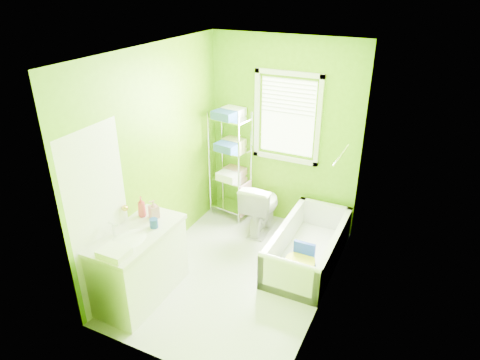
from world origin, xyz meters
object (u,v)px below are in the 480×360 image
at_px(vanity, 139,263).
at_px(wire_shelf_unit, 231,153).
at_px(toilet, 261,206).
at_px(bathtub, 307,252).

xyz_separation_m(vanity, wire_shelf_unit, (0.10, 2.02, 0.54)).
bearing_deg(toilet, wire_shelf_unit, -22.26).
relative_size(bathtub, vanity, 1.39).
height_order(vanity, wire_shelf_unit, wire_shelf_unit).
relative_size(bathtub, toilet, 2.03).
bearing_deg(toilet, bathtub, 148.28).
height_order(toilet, wire_shelf_unit, wire_shelf_unit).
relative_size(bathtub, wire_shelf_unit, 0.95).
distance_m(vanity, wire_shelf_unit, 2.10).
bearing_deg(bathtub, toilet, 151.13).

